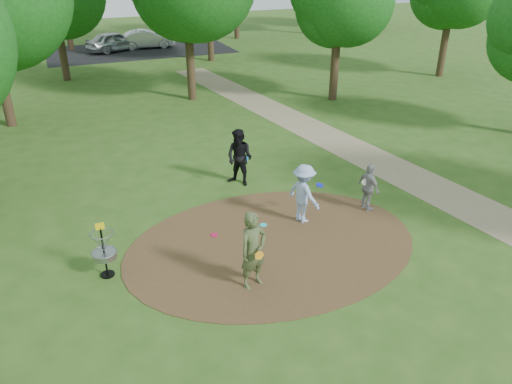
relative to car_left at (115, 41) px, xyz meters
name	(u,v)px	position (x,y,z in m)	size (l,w,h in m)	color
ground	(272,244)	(-0.18, -30.21, -0.75)	(100.00, 100.00, 0.00)	#2D5119
dirt_clearing	(272,244)	(-0.18, -30.21, -0.74)	(8.40, 8.40, 0.02)	#47301C
footpath	(414,179)	(6.32, -28.21, -0.74)	(2.00, 40.00, 0.01)	#8C7A5B
parking_lot	(140,50)	(1.82, -0.21, -0.74)	(14.00, 8.00, 0.01)	black
player_observer_with_disc	(253,250)	(-1.38, -31.72, 0.27)	(0.85, 0.70, 2.04)	#4A5632
player_throwing_with_disc	(304,194)	(1.23, -29.33, 0.17)	(1.22, 1.34, 1.85)	#98B3E3
player_walking_with_disc	(240,158)	(0.39, -26.18, 0.25)	(1.20, 1.24, 2.01)	black
player_waiting_with_disc	(369,188)	(3.44, -29.49, 0.04)	(0.50, 0.95, 1.57)	gray
disc_ground_cyan	(263,225)	(-0.01, -29.16, -0.72)	(0.22, 0.22, 0.02)	#1BD0DE
disc_ground_red	(214,235)	(-1.55, -29.13, -0.72)	(0.22, 0.22, 0.02)	#BE1342
car_left	(115,41)	(0.00, 0.00, 0.00)	(1.77, 4.39, 1.50)	#B8BBC0
car_right	(146,39)	(2.51, 0.24, -0.04)	(1.50, 4.31, 1.42)	#B9BCC2
disc_golf_basket	(103,246)	(-4.68, -29.91, 0.13)	(0.63, 0.63, 1.54)	black
tree_ring	(185,11)	(0.08, -21.27, 4.51)	(36.71, 45.75, 9.14)	#332316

